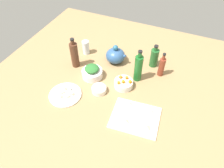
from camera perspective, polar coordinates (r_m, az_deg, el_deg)
tabletop at (r=149.56cm, az=0.00°, el=-1.71°), size 190.00×190.00×3.00cm
cutting_board at (r=133.27cm, az=6.45°, el=-9.22°), size 32.21×27.33×1.00cm
plate_tofu at (r=147.56cm, az=-12.82°, el=-2.93°), size 22.63×22.63×1.20cm
bowl_greens at (r=155.92cm, az=-5.49°, el=2.93°), size 15.37×15.37×6.14cm
bowl_carrots at (r=148.42cm, az=3.18°, el=0.07°), size 13.47×13.47×5.32cm
bowl_small_side at (r=145.57cm, az=-3.62°, el=-1.54°), size 10.33×10.33×3.97cm
teapot at (r=166.53cm, az=0.96°, el=7.92°), size 16.98×15.37×15.84cm
bottle_0 at (r=165.06cm, az=11.63°, el=7.25°), size 6.39×6.39×19.14cm
bottle_1 at (r=157.68cm, az=13.60°, el=4.75°), size 4.44×4.44×20.22cm
bottle_2 at (r=162.31cm, az=-10.35°, el=8.03°), size 6.03×6.03×25.36cm
bottle_3 at (r=149.04cm, az=7.30°, el=4.48°), size 5.88×5.88×26.18cm
drinking_glass_0 at (r=176.94cm, az=-7.25°, el=10.05°), size 5.73×5.73×11.78cm
carrot_cube_0 at (r=145.12cm, az=5.05°, el=0.60°), size 2.48×2.48×1.80cm
carrot_cube_1 at (r=148.02cm, az=2.44°, el=1.92°), size 2.27×2.27×1.80cm
carrot_cube_2 at (r=147.76cm, az=4.11°, el=1.72°), size 2.45×2.45×1.80cm
carrot_cube_3 at (r=144.81cm, az=3.15°, el=0.62°), size 2.45×2.45×1.80cm
carrot_cube_4 at (r=144.01cm, az=1.85°, el=0.35°), size 2.40×2.40×1.80cm
chopped_greens_mound at (r=152.51cm, az=-5.62°, el=4.30°), size 14.05×14.16×3.93cm
tofu_cube_0 at (r=147.29cm, az=-13.71°, el=-2.27°), size 3.11×3.11×2.20cm
tofu_cube_1 at (r=144.00cm, az=-12.25°, el=-3.37°), size 3.10×3.10×2.20cm
tofu_cube_2 at (r=145.10cm, az=-14.33°, el=-3.40°), size 3.03×3.03×2.20cm
tofu_cube_3 at (r=148.16cm, az=-11.78°, el=-1.43°), size 3.01×3.01×2.20cm
tofu_cube_4 at (r=149.52cm, az=-13.17°, el=-1.19°), size 2.63×2.63×2.20cm
tofu_cube_5 at (r=145.10cm, az=-11.11°, el=-2.61°), size 2.29×2.29×2.20cm
dumpling_0 at (r=128.50cm, az=3.78°, el=-10.43°), size 5.03×5.37×3.09cm
dumpling_1 at (r=128.10cm, az=9.61°, el=-11.83°), size 6.22×6.39×2.57cm
dumpling_2 at (r=132.13cm, az=7.00°, el=-8.78°), size 6.68×6.99×2.24cm
dumpling_3 at (r=136.60cm, az=4.94°, el=-5.62°), size 4.65×4.92×3.13cm
dumpling_4 at (r=135.46cm, az=10.70°, el=-7.49°), size 5.80×5.45×2.29cm
dumpling_5 at (r=131.07cm, az=1.48°, el=-8.91°), size 8.12×8.11×2.31cm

